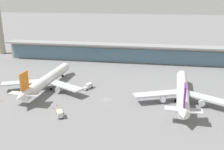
{
  "coord_description": "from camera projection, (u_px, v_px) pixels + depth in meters",
  "views": [
    {
      "loc": [
        24.81,
        -124.7,
        55.38
      ],
      "look_at": [
        0.0,
        18.93,
        8.17
      ],
      "focal_mm": 40.61,
      "sensor_mm": 36.0,
      "label": 1
    }
  ],
  "objects": [
    {
      "name": "safety_cone_bravo",
      "position": [
        57.0,
        105.0,
        130.7
      ],
      "size": [
        0.62,
        0.62,
        0.7
      ],
      "color": "orange",
      "rests_on": "ground"
    },
    {
      "name": "safety_cone_charlie",
      "position": [
        2.0,
        101.0,
        135.85
      ],
      "size": [
        0.62,
        0.62,
        0.7
      ],
      "color": "orange",
      "rests_on": "ground"
    },
    {
      "name": "service_truck_mid_apron_yellow",
      "position": [
        60.0,
        113.0,
        118.72
      ],
      "size": [
        5.51,
        7.51,
        3.1
      ],
      "color": "yellow",
      "rests_on": "ground"
    },
    {
      "name": "airliner_left_stand",
      "position": [
        47.0,
        80.0,
        151.98
      ],
      "size": [
        51.31,
        66.72,
        17.77
      ],
      "color": "white",
      "rests_on": "ground"
    },
    {
      "name": "safety_cone_delta",
      "position": [
        31.0,
        102.0,
        134.93
      ],
      "size": [
        0.62,
        0.62,
        0.7
      ],
      "color": "orange",
      "rests_on": "ground"
    },
    {
      "name": "safety_cone_alpha",
      "position": [
        35.0,
        101.0,
        135.07
      ],
      "size": [
        0.62,
        0.62,
        0.7
      ],
      "color": "orange",
      "rests_on": "ground"
    },
    {
      "name": "service_truck_under_wing_white",
      "position": [
        88.0,
        86.0,
        153.58
      ],
      "size": [
        5.11,
        7.6,
        3.1
      ],
      "color": "silver",
      "rests_on": "ground"
    },
    {
      "name": "safety_cone_echo",
      "position": [
        53.0,
        108.0,
        127.82
      ],
      "size": [
        0.62,
        0.62,
        0.7
      ],
      "color": "orange",
      "rests_on": "ground"
    },
    {
      "name": "airliner_centre_stand",
      "position": [
        182.0,
        92.0,
        134.32
      ],
      "size": [
        51.21,
        66.78,
        17.77
      ],
      "color": "white",
      "rests_on": "ground"
    },
    {
      "name": "terminal_building",
      "position": [
        125.0,
        53.0,
        211.74
      ],
      "size": [
        205.71,
        12.8,
        15.2
      ],
      "color": "#9E998E",
      "rests_on": "ground"
    },
    {
      "name": "ground_plane",
      "position": [
        106.0,
        100.0,
        137.98
      ],
      "size": [
        1200.0,
        1200.0,
        0.0
      ],
      "primitive_type": "plane",
      "color": "slate"
    }
  ]
}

